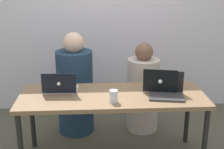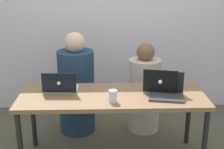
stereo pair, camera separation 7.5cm
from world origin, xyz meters
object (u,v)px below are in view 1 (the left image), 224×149
(laptop_back_right, at_px, (160,86))
(laptop_back_left, at_px, (60,87))
(person_on_right, at_px, (143,92))
(water_glass_center, at_px, (113,97))
(person_on_left, at_px, (75,89))
(laptop_front_right, at_px, (166,91))

(laptop_back_right, bearing_deg, laptop_back_left, 10.36)
(person_on_right, bearing_deg, water_glass_center, 48.94)
(person_on_right, relative_size, water_glass_center, 9.45)
(person_on_left, relative_size, laptop_back_left, 3.54)
(laptop_back_left, bearing_deg, person_on_right, -147.21)
(laptop_back_left, relative_size, laptop_front_right, 0.95)
(laptop_back_right, bearing_deg, person_on_left, -20.79)
(person_on_left, height_order, laptop_back_right, person_on_left)
(person_on_right, height_order, laptop_back_left, person_on_right)
(person_on_right, xyz_separation_m, water_glass_center, (-0.40, -0.81, 0.28))
(laptop_back_right, height_order, water_glass_center, laptop_back_right)
(person_on_left, distance_m, laptop_back_left, 0.58)
(person_on_right, xyz_separation_m, laptop_back_left, (-0.90, -0.53, 0.28))
(laptop_back_right, height_order, laptop_front_right, laptop_back_right)
(person_on_right, xyz_separation_m, laptop_front_right, (0.11, -0.69, 0.28))
(person_on_right, distance_m, laptop_front_right, 0.75)
(person_on_right, bearing_deg, laptop_back_left, 15.81)
(person_on_left, bearing_deg, laptop_back_left, 66.67)
(person_on_right, bearing_deg, laptop_front_right, 84.45)
(person_on_left, height_order, laptop_back_left, person_on_left)
(laptop_back_right, relative_size, laptop_front_right, 1.03)
(laptop_back_right, bearing_deg, laptop_front_right, 115.98)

